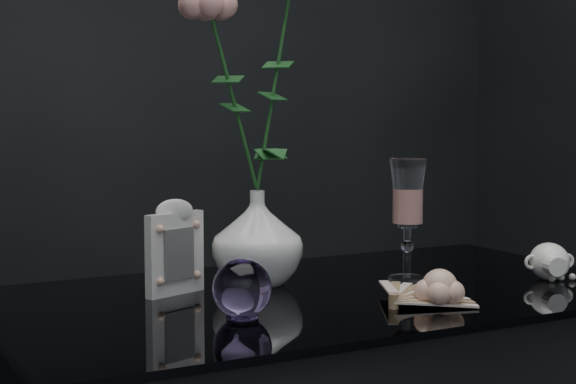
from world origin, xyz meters
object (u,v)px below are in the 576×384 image
vase (257,238)px  wine_glass (408,220)px  paperweight (242,288)px  picture_frame (175,247)px  loose_rose (440,287)px  pearl_jar (549,260)px

vase → wine_glass: size_ratio=0.76×
wine_glass → paperweight: wine_glass is taller
picture_frame → loose_rose: (0.32, -0.26, -0.05)m
vase → picture_frame: size_ratio=1.04×
picture_frame → paperweight: (0.02, -0.20, -0.03)m
paperweight → pearl_jar: paperweight is taller
picture_frame → paperweight: bearing=-103.1°
wine_glass → picture_frame: bearing=168.6°
vase → loose_rose: vase is taller
picture_frame → loose_rose: size_ratio=0.93×
vase → wine_glass: wine_glass is taller
loose_rose → wine_glass: bearing=55.7°
paperweight → picture_frame: bearing=97.1°
loose_rose → paperweight: bearing=154.4°
picture_frame → loose_rose: bearing=-60.2°
wine_glass → picture_frame: (-0.39, 0.08, -0.03)m
vase → paperweight: (-0.12, -0.20, -0.04)m
picture_frame → pearl_jar: (0.61, -0.18, -0.04)m
vase → paperweight: vase is taller
wine_glass → loose_rose: 0.21m
wine_glass → picture_frame: wine_glass is taller
paperweight → loose_rose: paperweight is taller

